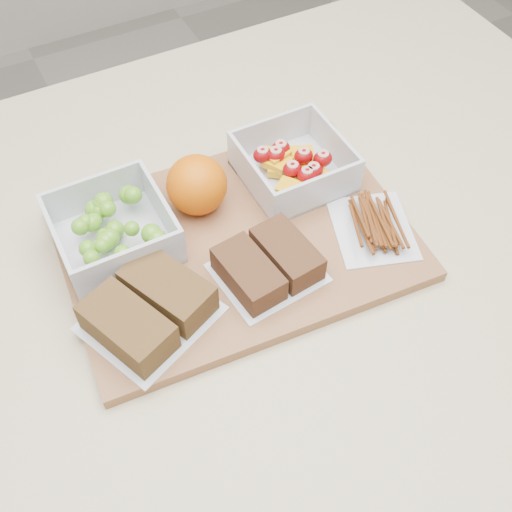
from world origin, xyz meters
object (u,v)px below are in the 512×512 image
object	(u,v)px
fruit_container	(293,166)
sandwich_bag_left	(148,309)
pretzel_bag	(374,223)
cutting_board	(237,242)
sandwich_bag_center	(268,264)
orange	(197,185)
grape_container	(113,229)

from	to	relation	value
fruit_container	sandwich_bag_left	bearing A→B (deg)	-154.35
pretzel_bag	cutting_board	bearing A→B (deg)	156.89
sandwich_bag_center	orange	bearing A→B (deg)	101.35
grape_container	pretzel_bag	size ratio (longest dim) A/B	0.97
sandwich_bag_left	sandwich_bag_center	xyz separation A→B (m)	(0.15, -0.00, -0.00)
cutting_board	grape_container	xyz separation A→B (m)	(-0.13, 0.06, 0.03)
orange	sandwich_bag_left	distance (m)	0.18
fruit_container	sandwich_bag_center	distance (m)	0.16
cutting_board	pretzel_bag	xyz separation A→B (m)	(0.16, -0.07, 0.02)
grape_container	sandwich_bag_left	distance (m)	0.12
cutting_board	pretzel_bag	bearing A→B (deg)	-18.98
fruit_container	orange	size ratio (longest dim) A/B	1.69
sandwich_bag_center	pretzel_bag	world-z (taller)	sandwich_bag_center
cutting_board	sandwich_bag_left	bearing A→B (deg)	-151.86
orange	sandwich_bag_center	distance (m)	0.14
grape_container	sandwich_bag_left	xyz separation A→B (m)	(-0.00, -0.12, -0.00)
orange	sandwich_bag_center	size ratio (longest dim) A/B	0.61
grape_container	pretzel_bag	distance (m)	0.32
fruit_container	cutting_board	bearing A→B (deg)	-152.42
orange	grape_container	bearing A→B (deg)	-175.83
grape_container	sandwich_bag_center	bearing A→B (deg)	-42.02
orange	sandwich_bag_center	bearing A→B (deg)	-78.65
pretzel_bag	sandwich_bag_center	bearing A→B (deg)	179.77
grape_container	sandwich_bag_center	distance (m)	0.19
cutting_board	grape_container	world-z (taller)	grape_container
fruit_container	orange	distance (m)	0.13
sandwich_bag_left	sandwich_bag_center	distance (m)	0.15
sandwich_bag_left	pretzel_bag	world-z (taller)	sandwich_bag_left
fruit_container	sandwich_bag_left	world-z (taller)	fruit_container
fruit_container	sandwich_bag_center	bearing A→B (deg)	-129.97
cutting_board	orange	world-z (taller)	orange
sandwich_bag_left	sandwich_bag_center	size ratio (longest dim) A/B	1.35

